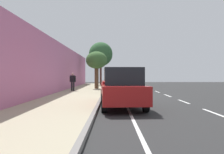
{
  "coord_description": "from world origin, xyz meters",
  "views": [
    {
      "loc": [
        1.37,
        18.44,
        1.61
      ],
      "look_at": [
        1.4,
        -8.95,
        1.37
      ],
      "focal_mm": 38.38,
      "sensor_mm": 36.0,
      "label": 1
    }
  ],
  "objects_px": {
    "parked_pickup_red_mid": "(122,89)",
    "street_tree_near_cyclist": "(101,54)",
    "pedestrian_on_phone": "(73,81)",
    "cyclist_with_backpack": "(108,80)",
    "parked_sedan_black_second": "(118,86)",
    "bicycle_at_curb": "(110,86)",
    "parked_suv_tan_nearest": "(114,79)",
    "street_tree_mid_block": "(97,61)"
  },
  "relations": [
    {
      "from": "pedestrian_on_phone",
      "to": "parked_suv_tan_nearest",
      "type": "bearing_deg",
      "value": -109.75
    },
    {
      "from": "parked_pickup_red_mid",
      "to": "street_tree_near_cyclist",
      "type": "xyz_separation_m",
      "value": [
        2.13,
        -22.77,
        3.69
      ]
    },
    {
      "from": "parked_pickup_red_mid",
      "to": "pedestrian_on_phone",
      "type": "relative_size",
      "value": 3.31
    },
    {
      "from": "street_tree_mid_block",
      "to": "bicycle_at_curb",
      "type": "bearing_deg",
      "value": -153.25
    },
    {
      "from": "parked_sedan_black_second",
      "to": "parked_pickup_red_mid",
      "type": "height_order",
      "value": "parked_pickup_red_mid"
    },
    {
      "from": "bicycle_at_curb",
      "to": "street_tree_mid_block",
      "type": "xyz_separation_m",
      "value": [
        1.41,
        0.71,
        2.73
      ]
    },
    {
      "from": "parked_sedan_black_second",
      "to": "pedestrian_on_phone",
      "type": "distance_m",
      "value": 4.91
    },
    {
      "from": "parked_sedan_black_second",
      "to": "cyclist_with_backpack",
      "type": "xyz_separation_m",
      "value": [
        0.98,
        -7.42,
        0.29
      ]
    },
    {
      "from": "pedestrian_on_phone",
      "to": "cyclist_with_backpack",
      "type": "bearing_deg",
      "value": -123.4
    },
    {
      "from": "parked_sedan_black_second",
      "to": "bicycle_at_curb",
      "type": "distance_m",
      "value": 7.02
    },
    {
      "from": "parked_sedan_black_second",
      "to": "pedestrian_on_phone",
      "type": "relative_size",
      "value": 2.71
    },
    {
      "from": "street_tree_mid_block",
      "to": "pedestrian_on_phone",
      "type": "xyz_separation_m",
      "value": [
        1.94,
        3.58,
        -2.02
      ]
    },
    {
      "from": "parked_suv_tan_nearest",
      "to": "bicycle_at_curb",
      "type": "bearing_deg",
      "value": 85.26
    },
    {
      "from": "parked_suv_tan_nearest",
      "to": "pedestrian_on_phone",
      "type": "relative_size",
      "value": 2.92
    },
    {
      "from": "street_tree_mid_block",
      "to": "pedestrian_on_phone",
      "type": "relative_size",
      "value": 2.42
    },
    {
      "from": "bicycle_at_curb",
      "to": "pedestrian_on_phone",
      "type": "relative_size",
      "value": 1.06
    },
    {
      "from": "parked_pickup_red_mid",
      "to": "bicycle_at_curb",
      "type": "relative_size",
      "value": 3.12
    },
    {
      "from": "parked_sedan_black_second",
      "to": "parked_suv_tan_nearest",
      "type": "bearing_deg",
      "value": -89.12
    },
    {
      "from": "parked_suv_tan_nearest",
      "to": "street_tree_mid_block",
      "type": "distance_m",
      "value": 7.81
    },
    {
      "from": "cyclist_with_backpack",
      "to": "street_tree_mid_block",
      "type": "relative_size",
      "value": 0.44
    },
    {
      "from": "parked_sedan_black_second",
      "to": "bicycle_at_curb",
      "type": "relative_size",
      "value": 2.54
    },
    {
      "from": "street_tree_mid_block",
      "to": "cyclist_with_backpack",
      "type": "bearing_deg",
      "value": -135.53
    },
    {
      "from": "bicycle_at_curb",
      "to": "street_tree_mid_block",
      "type": "distance_m",
      "value": 3.15
    },
    {
      "from": "parked_pickup_red_mid",
      "to": "cyclist_with_backpack",
      "type": "distance_m",
      "value": 14.79
    },
    {
      "from": "street_tree_mid_block",
      "to": "parked_sedan_black_second",
      "type": "bearing_deg",
      "value": 109.03
    },
    {
      "from": "parked_sedan_black_second",
      "to": "pedestrian_on_phone",
      "type": "height_order",
      "value": "pedestrian_on_phone"
    },
    {
      "from": "cyclist_with_backpack",
      "to": "street_tree_near_cyclist",
      "type": "xyz_separation_m",
      "value": [
        1.18,
        -8.01,
        3.55
      ]
    },
    {
      "from": "parked_sedan_black_second",
      "to": "parked_pickup_red_mid",
      "type": "distance_m",
      "value": 7.34
    },
    {
      "from": "parked_pickup_red_mid",
      "to": "street_tree_mid_block",
      "type": "height_order",
      "value": "street_tree_mid_block"
    },
    {
      "from": "parked_suv_tan_nearest",
      "to": "pedestrian_on_phone",
      "type": "xyz_separation_m",
      "value": [
        3.9,
        10.85,
        0.05
      ]
    },
    {
      "from": "parked_pickup_red_mid",
      "to": "cyclist_with_backpack",
      "type": "bearing_deg",
      "value": -86.34
    },
    {
      "from": "parked_suv_tan_nearest",
      "to": "cyclist_with_backpack",
      "type": "xyz_separation_m",
      "value": [
        0.77,
        6.11,
        0.02
      ]
    },
    {
      "from": "parked_suv_tan_nearest",
      "to": "street_tree_mid_block",
      "type": "height_order",
      "value": "street_tree_mid_block"
    },
    {
      "from": "bicycle_at_curb",
      "to": "street_tree_near_cyclist",
      "type": "distance_m",
      "value": 9.56
    },
    {
      "from": "parked_sedan_black_second",
      "to": "street_tree_mid_block",
      "type": "relative_size",
      "value": 1.12
    },
    {
      "from": "bicycle_at_curb",
      "to": "street_tree_mid_block",
      "type": "bearing_deg",
      "value": 26.75
    },
    {
      "from": "bicycle_at_curb",
      "to": "cyclist_with_backpack",
      "type": "distance_m",
      "value": 0.84
    },
    {
      "from": "parked_pickup_red_mid",
      "to": "bicycle_at_curb",
      "type": "xyz_separation_m",
      "value": [
        0.72,
        -14.31,
        -0.53
      ]
    },
    {
      "from": "bicycle_at_curb",
      "to": "street_tree_near_cyclist",
      "type": "bearing_deg",
      "value": -80.56
    },
    {
      "from": "street_tree_near_cyclist",
      "to": "pedestrian_on_phone",
      "type": "relative_size",
      "value": 3.79
    },
    {
      "from": "parked_pickup_red_mid",
      "to": "pedestrian_on_phone",
      "type": "xyz_separation_m",
      "value": [
        4.07,
        -10.02,
        0.18
      ]
    },
    {
      "from": "parked_suv_tan_nearest",
      "to": "parked_pickup_red_mid",
      "type": "xyz_separation_m",
      "value": [
        -0.17,
        20.87,
        -0.13
      ]
    }
  ]
}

